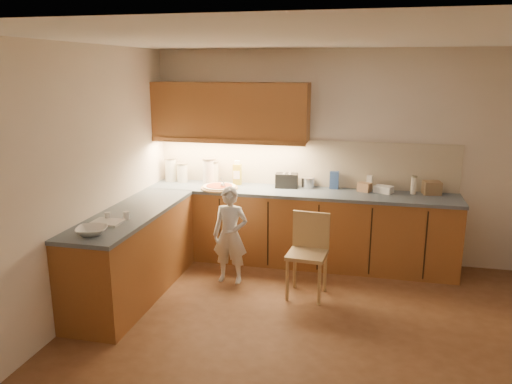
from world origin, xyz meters
The scene contains 24 objects.
room centered at (0.00, 0.00, 1.68)m, with size 4.54×4.50×2.62m.
l_counter centered at (-0.92, 1.25, 0.46)m, with size 3.77×2.62×0.92m.
backsplash centered at (-0.38, 1.99, 1.21)m, with size 3.75×0.02×0.58m, color beige.
upper_cabinets centered at (-1.27, 1.82, 1.85)m, with size 1.95×0.36×0.73m.
pizza_on_board centered at (-1.35, 1.57, 0.94)m, with size 0.46×0.46×0.19m.
child centered at (-1.04, 0.94, 0.55)m, with size 0.40×0.26×1.10m, color silver.
wooden_chair centered at (-0.14, 0.83, 0.51)m, with size 0.43×0.43×0.88m.
mixing_bowl centered at (-1.95, -0.35, 0.95)m, with size 0.28×0.28×0.07m, color silver.
canister_a centered at (-2.10, 1.85, 1.08)m, with size 0.16×0.16×0.31m.
canister_b centered at (-1.93, 1.83, 1.05)m, with size 0.14×0.14×0.25m.
canister_c centered at (-1.56, 1.82, 1.09)m, with size 0.18×0.18×0.33m.
canister_d centered at (-1.54, 1.86, 1.07)m, with size 0.18×0.18×0.29m.
oil_jug centered at (-1.19, 1.84, 1.06)m, with size 0.10×0.08×0.31m.
toaster centered at (-0.55, 1.83, 1.01)m, with size 0.29×0.18×0.18m.
steel_pot centered at (-0.29, 1.88, 0.99)m, with size 0.17×0.17×0.13m.
blue_box centered at (0.03, 1.90, 1.03)m, with size 0.11×0.08×0.22m, color #315095.
card_box_a centered at (0.40, 1.83, 0.97)m, with size 0.15×0.11×0.11m, color tan.
white_bottle centered at (0.45, 1.90, 1.01)m, with size 0.06×0.06×0.19m, color white.
flat_pack centered at (0.62, 1.83, 0.96)m, with size 0.21×0.14×0.08m, color white.
tall_jar centered at (0.96, 1.84, 1.03)m, with size 0.07×0.07×0.22m.
card_box_b centered at (1.17, 1.87, 1.00)m, with size 0.20×0.16×0.16m, color #987952.
dough_cloth centered at (-1.99, -0.02, 0.93)m, with size 0.29×0.22×0.02m, color silver.
spice_jar_a centered at (-2.04, 0.09, 0.96)m, with size 0.06×0.06×0.07m, color white.
spice_jar_b centered at (-1.86, 0.14, 0.96)m, with size 0.06×0.06×0.08m, color white.
Camera 1 is at (0.45, -4.15, 2.37)m, focal length 35.00 mm.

